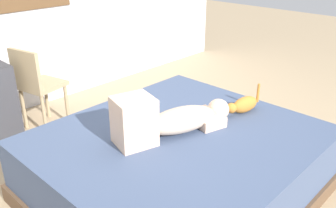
{
  "coord_description": "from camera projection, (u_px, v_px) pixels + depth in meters",
  "views": [
    {
      "loc": [
        -1.79,
        -1.63,
        1.8
      ],
      "look_at": [
        0.04,
        0.11,
        0.66
      ],
      "focal_mm": 39.03,
      "sensor_mm": 36.0,
      "label": 1
    }
  ],
  "objects": [
    {
      "name": "person_lying",
      "position": [
        170.0,
        119.0,
        2.62
      ],
      "size": [
        0.94,
        0.48,
        0.34
      ],
      "color": "#CCB299",
      "rests_on": "bed"
    },
    {
      "name": "chair_by_desk",
      "position": [
        36.0,
        83.0,
        3.61
      ],
      "size": [
        0.45,
        0.45,
        0.86
      ],
      "color": "tan",
      "rests_on": "ground"
    },
    {
      "name": "bed",
      "position": [
        178.0,
        165.0,
        2.75
      ],
      "size": [
        1.97,
        1.77,
        0.51
      ],
      "color": "brown",
      "rests_on": "ground"
    },
    {
      "name": "ground_plane",
      "position": [
        174.0,
        184.0,
        2.95
      ],
      "size": [
        16.0,
        16.0,
        0.0
      ],
      "primitive_type": "plane",
      "color": "tan"
    },
    {
      "name": "cat",
      "position": [
        243.0,
        105.0,
        2.96
      ],
      "size": [
        0.35,
        0.15,
        0.21
      ],
      "color": "#C67A2D",
      "rests_on": "bed"
    }
  ]
}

